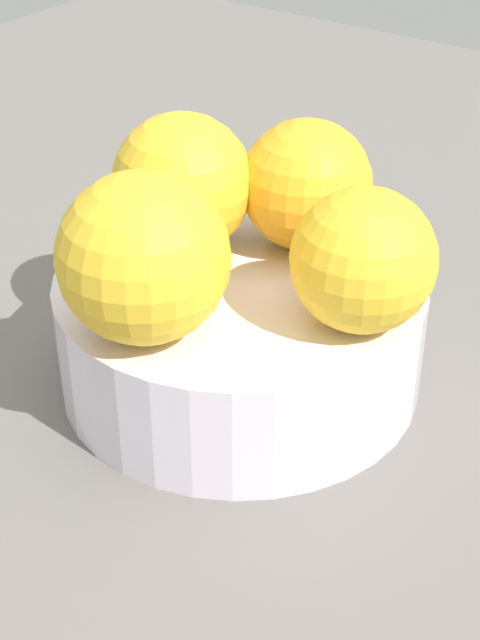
% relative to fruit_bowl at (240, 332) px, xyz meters
% --- Properties ---
extents(ground_plane, '(1.10, 1.10, 0.02)m').
position_rel_fruit_bowl_xyz_m(ground_plane, '(0.00, 0.00, -0.04)').
color(ground_plane, '#66605B').
extents(fruit_bowl, '(0.17, 0.17, 0.06)m').
position_rel_fruit_bowl_xyz_m(fruit_bowl, '(0.00, 0.00, 0.00)').
color(fruit_bowl, silver).
rests_on(fruit_bowl, ground_plane).
extents(orange_in_bowl_0, '(0.06, 0.06, 0.06)m').
position_rel_fruit_bowl_xyz_m(orange_in_bowl_0, '(0.05, -0.01, 0.06)').
color(orange_in_bowl_0, '#F9A823').
rests_on(orange_in_bowl_0, fruit_bowl).
extents(orange_in_bowl_1, '(0.07, 0.07, 0.07)m').
position_rel_fruit_bowl_xyz_m(orange_in_bowl_1, '(-0.06, 0.01, 0.07)').
color(orange_in_bowl_1, yellow).
rests_on(orange_in_bowl_1, fruit_bowl).
extents(orange_in_bowl_2, '(0.06, 0.06, 0.06)m').
position_rel_fruit_bowl_xyz_m(orange_in_bowl_2, '(0.00, -0.06, 0.06)').
color(orange_in_bowl_2, yellow).
rests_on(orange_in_bowl_2, fruit_bowl).
extents(orange_in_bowl_3, '(0.07, 0.07, 0.07)m').
position_rel_fruit_bowl_xyz_m(orange_in_bowl_3, '(0.01, 0.04, 0.06)').
color(orange_in_bowl_3, yellow).
rests_on(orange_in_bowl_3, fruit_bowl).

